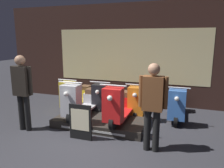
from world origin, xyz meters
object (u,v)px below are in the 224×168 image
Objects in this scene: scooter_backrow_0 at (77,96)px; scooter_display_right at (120,105)px; scooter_backrow_3 at (177,105)px; scooter_display_left at (82,101)px; person_right_browsing at (153,102)px; price_sign_board at (80,122)px; person_left_browsing at (22,87)px; scooter_backrow_1 at (107,98)px; scooter_backrow_2 at (140,102)px.

scooter_display_right is at bearing -32.46° from scooter_backrow_0.
scooter_display_right is 1.00× the size of scooter_backrow_3.
scooter_display_right is at bearing 0.00° from scooter_display_left.
scooter_backrow_0 is at bearing 123.60° from scooter_display_left.
person_right_browsing is at bearing -42.83° from scooter_display_right.
scooter_display_right is 1.05m from price_sign_board.
scooter_backrow_0 is 2.03m from person_left_browsing.
scooter_backrow_2 is (0.99, 0.00, 0.00)m from scooter_backrow_1.
scooter_backrow_0 is 0.99m from scooter_backrow_1.
person_right_browsing reaches higher than scooter_backrow_2.
price_sign_board is at bearing -114.52° from scooter_backrow_2.
scooter_backrow_1 is at bearing 180.00° from scooter_backrow_3.
scooter_backrow_0 is at bearing 180.00° from scooter_backrow_3.
scooter_backrow_0 is 2.11× the size of price_sign_board.
person_right_browsing is (1.60, -1.90, 0.59)m from scooter_backrow_1.
scooter_backrow_2 is at bearing 180.00° from scooter_backrow_3.
scooter_display_left is 1.33m from scooter_backrow_0.
price_sign_board is at bearing -179.01° from person_right_browsing.
scooter_backrow_3 is 2.02m from person_right_browsing.
scooter_display_left is 1.00× the size of scooter_backrow_3.
price_sign_board is (0.37, -0.83, -0.18)m from scooter_display_left.
scooter_display_right is at bearing -103.14° from scooter_backrow_2.
scooter_display_left reaches higher than scooter_backrow_2.
scooter_backrow_1 is at bearing 93.37° from price_sign_board.
scooter_backrow_3 is (1.25, 1.10, -0.19)m from scooter_display_right.
scooter_backrow_0 is 1.00× the size of scooter_backrow_1.
scooter_display_right reaches higher than price_sign_board.
scooter_backrow_3 is at bearing 26.07° from scooter_display_left.
person_left_browsing reaches higher than scooter_backrow_3.
scooter_backrow_0 is (-1.72, 1.10, -0.19)m from scooter_display_right.
scooter_backrow_1 is 1.98m from scooter_backrow_3.
scooter_display_right is 1.00× the size of scooter_backrow_2.
scooter_backrow_2 is (1.25, 1.10, -0.19)m from scooter_display_left.
scooter_display_left is 0.93m from price_sign_board.
scooter_display_left is at bearing -56.40° from scooter_backrow_0.
scooter_backrow_1 is 2.11× the size of price_sign_board.
scooter_display_left is 1.00× the size of scooter_backrow_1.
person_left_browsing reaches higher than scooter_backrow_2.
scooter_backrow_2 is 2.11m from price_sign_board.
scooter_backrow_3 is at bearing 0.00° from scooter_backrow_0.
person_left_browsing is (-2.33, -1.90, 0.64)m from scooter_backrow_2.
scooter_backrow_2 is (0.26, 1.10, -0.19)m from scooter_display_right.
person_left_browsing is at bearing -158.92° from scooter_display_right.
scooter_display_right is at bearing -138.65° from scooter_backrow_3.
scooter_backrow_2 and scooter_backrow_3 have the same top height.
scooter_display_left is 1.42m from person_left_browsing.
scooter_display_right is 1.14m from scooter_backrow_2.
price_sign_board is at bearing -60.14° from scooter_backrow_0.
scooter_backrow_3 is at bearing 78.59° from person_right_browsing.
scooter_backrow_1 is at bearing 123.80° from scooter_display_right.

